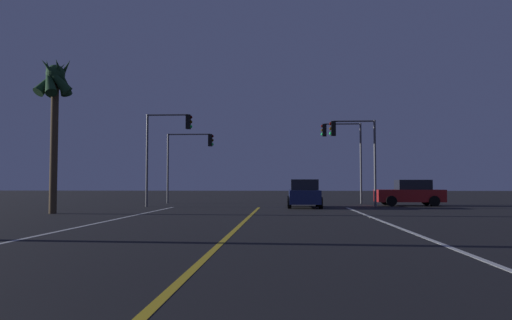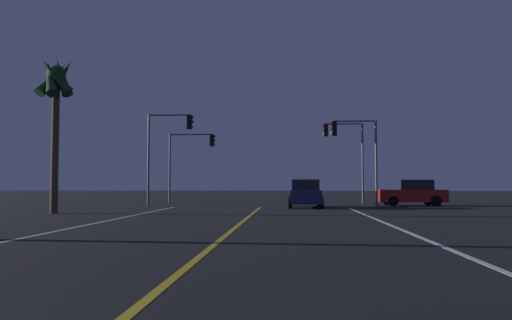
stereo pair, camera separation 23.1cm
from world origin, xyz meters
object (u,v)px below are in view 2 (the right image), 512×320
palm_tree_left_mid (56,89)px  traffic_light_far_right (344,144)px  car_ahead_far (305,194)px  car_crossing_side (412,193)px  traffic_light_far_left (192,151)px  traffic_light_near_left (169,138)px  traffic_light_near_right (354,143)px

palm_tree_left_mid → traffic_light_far_right: bearing=39.3°
car_ahead_far → traffic_light_far_right: size_ratio=0.73×
car_ahead_far → traffic_light_far_right: bearing=-27.2°
car_crossing_side → traffic_light_far_right: (-4.02, 3.08, 3.49)m
traffic_light_far_left → car_crossing_side: bearing=-11.5°
traffic_light_far_right → palm_tree_left_mid: size_ratio=0.76×
traffic_light_near_left → car_crossing_side: bearing=8.8°
traffic_light_far_left → traffic_light_near_left: bearing=-93.8°
car_ahead_far → traffic_light_near_left: size_ratio=0.74×
traffic_light_far_right → palm_tree_left_mid: (-15.43, -12.65, 1.79)m
traffic_light_near_left → traffic_light_far_right: traffic_light_far_right is taller
car_ahead_far → traffic_light_far_right: traffic_light_far_right is taller
traffic_light_far_right → traffic_light_far_left: bearing=0.0°
car_ahead_far → palm_tree_left_mid: bearing=118.5°
traffic_light_near_left → traffic_light_far_right: size_ratio=1.00×
traffic_light_near_left → traffic_light_near_right: bearing=-0.0°
traffic_light_far_right → traffic_light_near_left: bearing=25.5°
car_crossing_side → traffic_light_far_left: bearing=-11.5°
car_crossing_side → traffic_light_near_left: (-15.56, -2.42, 3.48)m
car_crossing_side → car_ahead_far: same height
car_crossing_side → traffic_light_far_right: traffic_light_far_right is taller
car_crossing_side → traffic_light_near_left: size_ratio=0.74×
traffic_light_near_left → traffic_light_far_right: 12.78m
traffic_light_near_left → traffic_light_far_right: (11.54, 5.50, 0.02)m
traffic_light_far_right → traffic_light_far_left: 11.19m
car_ahead_far → traffic_light_far_right: 7.50m
car_crossing_side → traffic_light_near_right: traffic_light_near_right is taller
traffic_light_near_left → traffic_light_far_right: bearing=25.5°
traffic_light_near_right → traffic_light_far_left: bearing=-26.2°
car_crossing_side → palm_tree_left_mid: palm_tree_left_mid is taller
car_ahead_far → traffic_light_near_right: bearing=-82.3°
traffic_light_near_right → palm_tree_left_mid: palm_tree_left_mid is taller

